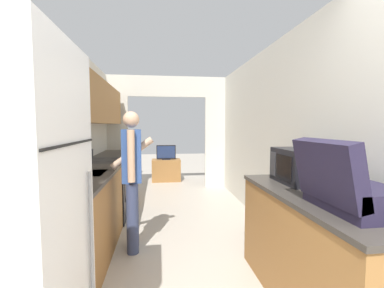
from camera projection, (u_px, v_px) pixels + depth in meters
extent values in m
cube|color=silver|center=(38.00, 143.00, 2.44)|extent=(0.06, 7.43, 2.50)
cube|color=#9E6B38|center=(88.00, 99.00, 3.47)|extent=(0.32, 3.84, 0.64)
cube|color=silver|center=(301.00, 141.00, 2.78)|extent=(0.06, 7.43, 2.50)
cube|color=silver|center=(113.00, 143.00, 5.59)|extent=(0.65, 0.06, 2.05)
cube|color=silver|center=(219.00, 143.00, 5.89)|extent=(0.65, 0.06, 2.05)
cube|color=silver|center=(167.00, 86.00, 5.65)|extent=(3.01, 0.06, 0.45)
cube|color=#9E6B38|center=(79.00, 223.00, 2.60)|extent=(0.60, 1.85, 0.86)
cube|color=#3D3833|center=(77.00, 180.00, 2.56)|extent=(0.62, 1.86, 0.03)
cube|color=#9E6B38|center=(116.00, 177.00, 4.88)|extent=(0.60, 1.22, 0.86)
cube|color=#3D3833|center=(116.00, 154.00, 4.85)|extent=(0.62, 1.24, 0.03)
cube|color=#9EA3A8|center=(85.00, 173.00, 2.81)|extent=(0.42, 0.44, 0.00)
cube|color=#9E6B38|center=(316.00, 254.00, 1.98)|extent=(0.60, 1.59, 0.86)
cube|color=#3D3833|center=(319.00, 197.00, 1.94)|extent=(0.62, 1.61, 0.03)
cube|color=white|center=(2.00, 226.00, 1.26)|extent=(0.68, 0.74, 1.85)
cube|color=black|center=(73.00, 144.00, 1.28)|extent=(0.01, 0.71, 0.01)
cylinder|color=#99999E|center=(91.00, 232.00, 1.56)|extent=(0.02, 0.02, 0.74)
cube|color=black|center=(106.00, 189.00, 3.89)|extent=(0.62, 0.77, 0.90)
cube|color=black|center=(127.00, 189.00, 3.93)|extent=(0.01, 0.52, 0.27)
cylinder|color=#B7B7BC|center=(128.00, 174.00, 3.92)|extent=(0.02, 0.62, 0.02)
cube|color=black|center=(85.00, 156.00, 3.82)|extent=(0.04, 0.77, 0.14)
cylinder|color=#232328|center=(112.00, 162.00, 3.71)|extent=(0.16, 0.16, 0.01)
cylinder|color=#232328|center=(116.00, 159.00, 4.04)|extent=(0.16, 0.16, 0.01)
cylinder|color=#232328|center=(94.00, 162.00, 3.68)|extent=(0.16, 0.16, 0.01)
cylinder|color=#232328|center=(99.00, 159.00, 4.01)|extent=(0.16, 0.16, 0.01)
cylinder|color=#384266|center=(132.00, 219.00, 2.83)|extent=(0.14, 0.14, 0.79)
cylinder|color=#384266|center=(133.00, 213.00, 3.00)|extent=(0.14, 0.14, 0.79)
cube|color=#335193|center=(132.00, 156.00, 2.86)|extent=(0.22, 0.22, 0.59)
cylinder|color=#DBAD89|center=(131.00, 156.00, 2.72)|extent=(0.08, 0.08, 0.56)
cylinder|color=#DBAD89|center=(132.00, 153.00, 3.01)|extent=(0.51, 0.11, 0.39)
sphere|color=#DBAD89|center=(131.00, 120.00, 2.84)|extent=(0.18, 0.18, 0.18)
cube|color=#231E38|center=(355.00, 197.00, 1.58)|extent=(0.37, 0.53, 0.16)
cube|color=#231E38|center=(327.00, 171.00, 1.54)|extent=(0.16, 0.53, 0.38)
cube|color=#2D2D33|center=(327.00, 168.00, 1.85)|extent=(0.22, 0.02, 0.10)
cube|color=black|center=(302.00, 166.00, 2.33)|extent=(0.39, 0.47, 0.31)
cube|color=black|center=(283.00, 167.00, 2.26)|extent=(0.01, 0.28, 0.21)
cube|color=#38383D|center=(273.00, 164.00, 2.46)|extent=(0.01, 0.09, 0.22)
cube|color=#9E6B38|center=(166.00, 170.00, 6.55)|extent=(0.72, 0.42, 0.55)
cube|color=black|center=(166.00, 159.00, 6.49)|extent=(0.21, 0.16, 0.02)
cube|color=black|center=(166.00, 152.00, 6.48)|extent=(0.48, 0.04, 0.35)
cube|color=navy|center=(166.00, 152.00, 6.45)|extent=(0.44, 0.01, 0.31)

